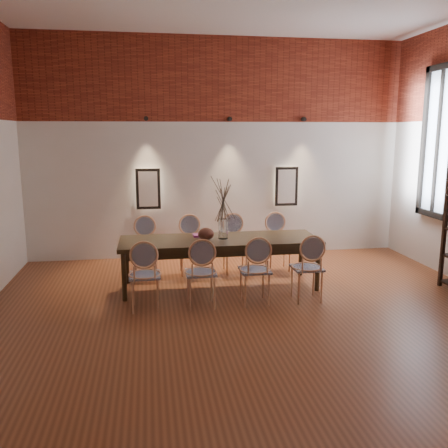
{
  "coord_description": "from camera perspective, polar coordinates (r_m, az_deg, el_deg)",
  "views": [
    {
      "loc": [
        -1.29,
        -5.25,
        2.31
      ],
      "look_at": [
        -0.26,
        1.17,
        1.05
      ],
      "focal_mm": 38.0,
      "sensor_mm": 36.0,
      "label": 1
    }
  ],
  "objects": [
    {
      "name": "floor",
      "position": [
        5.88,
        4.43,
        -12.29
      ],
      "size": [
        7.0,
        7.0,
        0.02
      ],
      "primitive_type": "cube",
      "color": "brown",
      "rests_on": "ground"
    },
    {
      "name": "wall_back",
      "position": [
        8.9,
        -0.75,
        8.97
      ],
      "size": [
        7.0,
        0.1,
        4.0
      ],
      "primitive_type": "cube",
      "color": "silver",
      "rests_on": "ground"
    },
    {
      "name": "brick_band_back",
      "position": [
        8.88,
        -0.7,
        17.04
      ],
      "size": [
        7.0,
        0.02,
        1.5
      ],
      "primitive_type": "cube",
      "color": "maroon",
      "rests_on": "ground"
    },
    {
      "name": "niche_left",
      "position": [
        8.76,
        -9.11,
        4.21
      ],
      "size": [
        0.36,
        0.06,
        0.66
      ],
      "primitive_type": "cube",
      "color": "#FFEAC6",
      "rests_on": "wall_back"
    },
    {
      "name": "niche_right",
      "position": [
        9.13,
        7.48,
        4.52
      ],
      "size": [
        0.36,
        0.06,
        0.66
      ],
      "primitive_type": "cube",
      "color": "#FFEAC6",
      "rests_on": "wall_back"
    },
    {
      "name": "spot_fixture_left",
      "position": [
        8.68,
        -9.36,
        12.41
      ],
      "size": [
        0.08,
        0.1,
        0.08
      ],
      "primitive_type": "cylinder",
      "rotation": [
        1.57,
        0.0,
        0.0
      ],
      "color": "black",
      "rests_on": "wall_back"
    },
    {
      "name": "spot_fixture_mid",
      "position": [
        8.8,
        0.69,
        12.53
      ],
      "size": [
        0.08,
        0.1,
        0.08
      ],
      "primitive_type": "cylinder",
      "rotation": [
        1.57,
        0.0,
        0.0
      ],
      "color": "black",
      "rests_on": "wall_back"
    },
    {
      "name": "spot_fixture_right",
      "position": [
        9.14,
        9.57,
        12.32
      ],
      "size": [
        0.08,
        0.1,
        0.08
      ],
      "primitive_type": "cylinder",
      "rotation": [
        1.57,
        0.0,
        0.0
      ],
      "color": "black",
      "rests_on": "wall_back"
    },
    {
      "name": "window_glass",
      "position": [
        8.67,
        24.46,
        8.94
      ],
      "size": [
        0.02,
        0.78,
        2.38
      ],
      "primitive_type": "cube",
      "color": "silver",
      "rests_on": "wall_right"
    },
    {
      "name": "window_frame",
      "position": [
        8.66,
        24.35,
        8.95
      ],
      "size": [
        0.08,
        0.9,
        2.5
      ],
      "primitive_type": "cube",
      "color": "black",
      "rests_on": "wall_right"
    },
    {
      "name": "window_mullion",
      "position": [
        8.66,
        24.35,
        8.95
      ],
      "size": [
        0.06,
        0.06,
        2.4
      ],
      "primitive_type": "cube",
      "color": "black",
      "rests_on": "wall_right"
    },
    {
      "name": "dining_table",
      "position": [
        7.16,
        -0.51,
        -4.71
      ],
      "size": [
        2.96,
        0.96,
        0.75
      ],
      "primitive_type": "cube",
      "rotation": [
        0.0,
        0.0,
        -0.0
      ],
      "color": "#372815",
      "rests_on": "floor"
    },
    {
      "name": "chair_near_a",
      "position": [
        6.34,
        -9.5,
        -6.06
      ],
      "size": [
        0.44,
        0.44,
        0.94
      ],
      "primitive_type": null,
      "rotation": [
        0.0,
        0.0,
        -0.0
      ],
      "color": "#E2A67A",
      "rests_on": "floor"
    },
    {
      "name": "chair_near_b",
      "position": [
        6.37,
        -2.81,
        -5.83
      ],
      "size": [
        0.44,
        0.44,
        0.94
      ],
      "primitive_type": null,
      "rotation": [
        0.0,
        0.0,
        -0.0
      ],
      "color": "#E2A67A",
      "rests_on": "floor"
    },
    {
      "name": "chair_near_c",
      "position": [
        6.49,
        3.73,
        -5.53
      ],
      "size": [
        0.44,
        0.44,
        0.94
      ],
      "primitive_type": null,
      "rotation": [
        0.0,
        0.0,
        -0.0
      ],
      "color": "#E2A67A",
      "rests_on": "floor"
    },
    {
      "name": "chair_near_d",
      "position": [
        6.69,
        9.95,
        -5.18
      ],
      "size": [
        0.44,
        0.44,
        0.94
      ],
      "primitive_type": null,
      "rotation": [
        0.0,
        0.0,
        -0.0
      ],
      "color": "#E2A67A",
      "rests_on": "floor"
    },
    {
      "name": "chair_far_a",
      "position": [
        7.8,
        -9.43,
        -2.83
      ],
      "size": [
        0.44,
        0.44,
        0.94
      ],
      "primitive_type": null,
      "rotation": [
        0.0,
        0.0,
        3.14
      ],
      "color": "#E2A67A",
      "rests_on": "floor"
    },
    {
      "name": "chair_far_b",
      "position": [
        7.82,
        -4.0,
        -2.66
      ],
      "size": [
        0.44,
        0.44,
        0.94
      ],
      "primitive_type": null,
      "rotation": [
        0.0,
        0.0,
        3.14
      ],
      "color": "#E2A67A",
      "rests_on": "floor"
    },
    {
      "name": "chair_far_c",
      "position": [
        7.92,
        1.34,
        -2.47
      ],
      "size": [
        0.44,
        0.44,
        0.94
      ],
      "primitive_type": null,
      "rotation": [
        0.0,
        0.0,
        3.14
      ],
      "color": "#E2A67A",
      "rests_on": "floor"
    },
    {
      "name": "chair_far_d",
      "position": [
        8.08,
        6.51,
        -2.27
      ],
      "size": [
        0.44,
        0.44,
        0.94
      ],
      "primitive_type": null,
      "rotation": [
        0.0,
        0.0,
        3.14
      ],
      "color": "#E2A67A",
      "rests_on": "floor"
    },
    {
      "name": "vase",
      "position": [
        7.05,
        -0.11,
        -0.57
      ],
      "size": [
        0.14,
        0.14,
        0.3
      ],
      "primitive_type": "cylinder",
      "color": "silver",
      "rests_on": "dining_table"
    },
    {
      "name": "dried_branches",
      "position": [
        6.97,
        -0.11,
        3.05
      ],
      "size": [
        0.5,
        0.5,
        0.7
      ],
      "primitive_type": null,
      "color": "#473C2D",
      "rests_on": "vase"
    },
    {
      "name": "bowl",
      "position": [
        6.98,
        -2.17,
        -1.21
      ],
      "size": [
        0.24,
        0.24,
        0.18
      ],
      "primitive_type": "ellipsoid",
      "color": "#55271C",
      "rests_on": "dining_table"
    },
    {
      "name": "book",
      "position": [
        7.24,
        -2.69,
        -1.36
      ],
      "size": [
        0.26,
        0.18,
        0.03
      ],
      "primitive_type": "cube",
      "rotation": [
        0.0,
        0.0,
        -0.0
      ],
      "color": "#93307D",
      "rests_on": "dining_table"
    }
  ]
}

